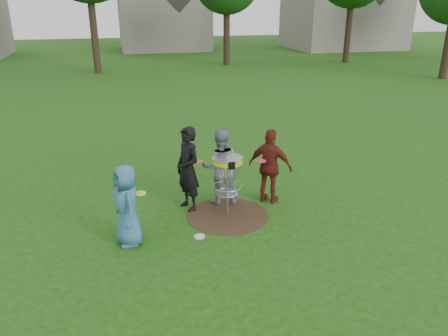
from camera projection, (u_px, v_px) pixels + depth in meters
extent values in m
plane|color=#19470F|center=(227.00, 215.00, 9.54)|extent=(100.00, 100.00, 0.00)
cylinder|color=#47331E|center=(227.00, 215.00, 9.54)|extent=(1.80, 1.80, 0.01)
imported|color=#33678D|center=(127.00, 205.00, 8.19)|extent=(0.67, 0.87, 1.60)
imported|color=black|center=(188.00, 169.00, 9.55)|extent=(0.69, 0.82, 1.90)
imported|color=slate|center=(220.00, 167.00, 9.85)|extent=(0.93, 0.77, 1.76)
imported|color=maroon|center=(270.00, 167.00, 9.90)|extent=(1.06, 0.98, 1.74)
cylinder|color=silver|center=(199.00, 236.00, 8.68)|extent=(0.22, 0.22, 0.02)
cylinder|color=#9EA0A5|center=(227.00, 186.00, 9.30)|extent=(0.05, 0.05, 1.38)
cylinder|color=#E1BC0B|center=(228.00, 160.00, 9.08)|extent=(0.64, 0.64, 0.10)
cylinder|color=#9EA0A5|center=(228.00, 158.00, 9.06)|extent=(0.66, 0.66, 0.01)
cube|color=black|center=(232.00, 166.00, 8.79)|extent=(0.14, 0.02, 0.16)
torus|color=#9EA0A5|center=(227.00, 186.00, 9.29)|extent=(0.62, 0.62, 0.02)
torus|color=#9EA0A5|center=(227.00, 193.00, 9.35)|extent=(0.50, 0.50, 0.02)
cylinder|color=#9EA0A5|center=(227.00, 193.00, 9.35)|extent=(0.44, 0.44, 0.01)
cylinder|color=#F2F81B|center=(140.00, 193.00, 8.26)|extent=(0.22, 0.22, 0.02)
cylinder|color=#FA4B15|center=(199.00, 161.00, 9.37)|extent=(0.22, 0.22, 0.02)
cylinder|color=#E43C89|center=(223.00, 163.00, 9.53)|extent=(0.22, 0.22, 0.02)
cylinder|color=#F94163|center=(261.00, 161.00, 9.67)|extent=(0.22, 0.22, 0.02)
cylinder|color=#38281C|center=(94.00, 36.00, 27.45)|extent=(0.46, 0.46, 4.62)
cylinder|color=#38281C|center=(227.00, 38.00, 31.04)|extent=(0.46, 0.46, 3.78)
cylinder|color=#38281C|center=(348.00, 33.00, 32.15)|extent=(0.46, 0.46, 4.20)
cylinder|color=#38281C|center=(447.00, 50.00, 25.53)|extent=(0.46, 0.46, 3.36)
cube|color=gray|center=(163.00, 22.00, 40.98)|extent=(8.00, 7.00, 5.00)
cube|color=gray|center=(343.00, 16.00, 42.02)|extent=(10.00, 8.00, 6.00)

